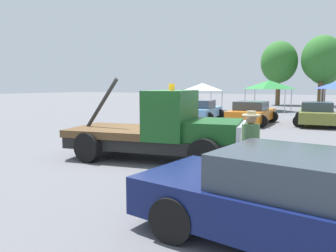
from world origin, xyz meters
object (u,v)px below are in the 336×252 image
at_px(canopy_tent_white, 202,87).
at_px(parked_car_olive, 317,114).
at_px(foreground_car, 320,206).
at_px(tree_right, 279,62).
at_px(canopy_tent_green, 269,85).
at_px(parked_car_skyblue, 201,111).
at_px(traffic_cone, 169,127).
at_px(parked_car_orange, 252,113).
at_px(tow_truck, 164,130).
at_px(tree_center, 322,59).
at_px(tree_left, 325,65).
at_px(person_near_truck, 250,144).

bearing_deg(canopy_tent_white, parked_car_olive, -37.97).
bearing_deg(canopy_tent_white, foreground_car, -63.53).
bearing_deg(tree_right, canopy_tent_green, -83.84).
xyz_separation_m(parked_car_skyblue, traffic_cone, (0.71, -5.64, -0.39)).
height_order(parked_car_orange, canopy_tent_green, canopy_tent_green).
relative_size(foreground_car, parked_car_olive, 1.23).
bearing_deg(tow_truck, canopy_tent_white, 98.86).
relative_size(canopy_tent_green, tree_center, 0.44).
bearing_deg(tree_right, canopy_tent_white, -113.36).
distance_m(tree_left, tree_right, 4.82).
distance_m(parked_car_skyblue, tree_left, 22.06).
distance_m(tow_truck, canopy_tent_green, 21.46).
xyz_separation_m(parked_car_skyblue, parked_car_olive, (6.79, 0.84, -0.00)).
bearing_deg(canopy_tent_white, tow_truck, -70.03).
relative_size(tree_left, tree_center, 0.88).
height_order(tow_truck, person_near_truck, tow_truck).
xyz_separation_m(canopy_tent_white, tree_center, (9.32, 10.85, 2.99)).
bearing_deg(parked_car_olive, tow_truck, 158.92).
distance_m(canopy_tent_green, tree_left, 11.40).
xyz_separation_m(person_near_truck, tree_right, (-5.63, 32.96, 3.91)).
relative_size(foreground_car, tree_center, 0.73).
xyz_separation_m(tow_truck, parked_car_olive, (3.29, 11.82, -0.27)).
distance_m(canopy_tent_white, canopy_tent_green, 6.00).
height_order(canopy_tent_white, tree_center, tree_center).
height_order(person_near_truck, canopy_tent_white, canopy_tent_white).
bearing_deg(person_near_truck, canopy_tent_white, -118.47).
bearing_deg(canopy_tent_white, tree_right, 66.64).
relative_size(person_near_truck, parked_car_olive, 0.38).
distance_m(canopy_tent_green, tree_center, 10.55).
xyz_separation_m(foreground_car, canopy_tent_white, (-11.94, 23.98, 1.48)).
bearing_deg(person_near_truck, tree_right, -134.27).
bearing_deg(parked_car_orange, tree_right, 6.40).
relative_size(foreground_car, traffic_cone, 10.10).
bearing_deg(traffic_cone, foreground_car, -51.19).
bearing_deg(parked_car_orange, parked_car_olive, -71.56).
bearing_deg(parked_car_olive, person_near_truck, 173.77).
relative_size(parked_car_olive, canopy_tent_white, 1.52).
xyz_separation_m(foreground_car, tree_left, (-2.40, 35.83, 3.85)).
height_order(parked_car_skyblue, parked_car_orange, same).
bearing_deg(parked_car_skyblue, tree_center, -23.02).
bearing_deg(parked_car_orange, parked_car_skyblue, 84.42).
bearing_deg(canopy_tent_green, tree_center, 70.10).
xyz_separation_m(parked_car_skyblue, canopy_tent_white, (-3.80, 9.10, 1.49)).
height_order(canopy_tent_green, traffic_cone, canopy_tent_green).
bearing_deg(tree_center, parked_car_skyblue, -105.46).
bearing_deg(parked_car_olive, tree_left, -2.53).
distance_m(tow_truck, parked_car_skyblue, 11.53).
relative_size(canopy_tent_white, canopy_tent_green, 0.87).
bearing_deg(traffic_cone, tree_center, 79.35).
bearing_deg(canopy_tent_green, parked_car_orange, -82.99).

